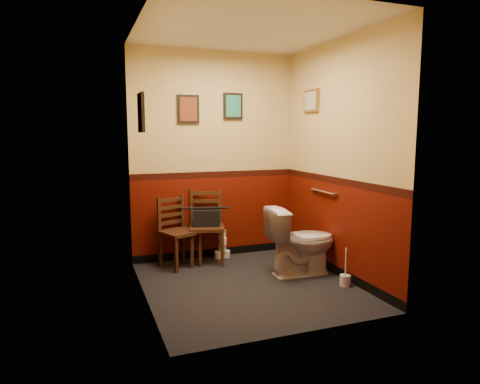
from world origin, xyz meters
The scene contains 17 objects.
floor centered at (0.00, 0.00, 0.00)m, with size 2.20×2.40×0.00m, color black.
ceiling centered at (0.00, 0.00, 2.70)m, with size 2.20×2.40×0.00m, color silver.
wall_back centered at (0.00, 1.20, 1.35)m, with size 2.20×2.70×0.00m, color #540F04.
wall_front centered at (0.00, -1.20, 1.35)m, with size 2.20×2.70×0.00m, color #540F04.
wall_left centered at (-1.10, 0.00, 1.35)m, with size 2.40×2.70×0.00m, color #540F04.
wall_right centered at (1.10, 0.00, 1.35)m, with size 2.40×2.70×0.00m, color #540F04.
grab_bar centered at (1.07, 0.25, 0.95)m, with size 0.05×0.56×0.06m.
framed_print_back_a centered at (-0.35, 1.18, 1.95)m, with size 0.28×0.04×0.36m.
framed_print_back_b centered at (0.25, 1.18, 2.00)m, with size 0.26×0.04×0.34m.
framed_print_left centered at (-1.08, 0.10, 1.85)m, with size 0.04×0.30×0.38m.
framed_print_right centered at (1.08, 0.60, 2.05)m, with size 0.04×0.34×0.28m.
toilet centered at (0.72, 0.13, 0.40)m, with size 0.45×0.81×0.79m, color white.
toilet_brush centered at (0.99, -0.38, 0.07)m, with size 0.12×0.12×0.42m.
chair_left centered at (-0.57, 0.96, 0.44)m, with size 0.53×0.53×0.87m.
chair_right centered at (-0.18, 0.99, 0.46)m, with size 0.52×0.52×0.92m.
handbag centered at (-0.19, 0.95, 0.59)m, with size 0.37×0.25×0.25m.
tp_stack centered at (0.06, 1.08, 0.16)m, with size 0.22×0.13×0.38m.
Camera 1 is at (-1.66, -4.18, 1.66)m, focal length 32.00 mm.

